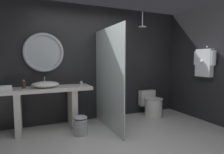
{
  "coord_description": "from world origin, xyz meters",
  "views": [
    {
      "loc": [
        -1.35,
        -2.36,
        1.4
      ],
      "look_at": [
        0.04,
        0.78,
        1.08
      ],
      "focal_mm": 30.67,
      "sensor_mm": 36.0,
      "label": 1
    }
  ],
  "objects_px": {
    "vessel_sink": "(45,84)",
    "folded_hand_towel": "(3,89)",
    "toilet": "(152,105)",
    "round_wall_mirror": "(44,52)",
    "hanging_bathrobe": "(204,62)",
    "waste_bin": "(81,125)",
    "rain_shower_head": "(142,25)",
    "tumbler_cup": "(81,83)",
    "soap_dispenser": "(24,85)"
  },
  "relations": [
    {
      "from": "vessel_sink",
      "to": "folded_hand_towel",
      "type": "height_order",
      "value": "vessel_sink"
    },
    {
      "from": "toilet",
      "to": "round_wall_mirror",
      "type": "bearing_deg",
      "value": 172.44
    },
    {
      "from": "hanging_bathrobe",
      "to": "waste_bin",
      "type": "height_order",
      "value": "hanging_bathrobe"
    },
    {
      "from": "vessel_sink",
      "to": "round_wall_mirror",
      "type": "height_order",
      "value": "round_wall_mirror"
    },
    {
      "from": "rain_shower_head",
      "to": "toilet",
      "type": "xyz_separation_m",
      "value": [
        0.29,
        -0.02,
        -1.91
      ]
    },
    {
      "from": "hanging_bathrobe",
      "to": "folded_hand_towel",
      "type": "distance_m",
      "value": 4.03
    },
    {
      "from": "hanging_bathrobe",
      "to": "folded_hand_towel",
      "type": "xyz_separation_m",
      "value": [
        -3.95,
        0.67,
        -0.44
      ]
    },
    {
      "from": "tumbler_cup",
      "to": "toilet",
      "type": "height_order",
      "value": "tumbler_cup"
    },
    {
      "from": "round_wall_mirror",
      "to": "waste_bin",
      "type": "bearing_deg",
      "value": -55.3
    },
    {
      "from": "tumbler_cup",
      "to": "hanging_bathrobe",
      "type": "distance_m",
      "value": 2.72
    },
    {
      "from": "rain_shower_head",
      "to": "waste_bin",
      "type": "xyz_separation_m",
      "value": [
        -1.62,
        -0.48,
        -2.0
      ]
    },
    {
      "from": "vessel_sink",
      "to": "toilet",
      "type": "height_order",
      "value": "vessel_sink"
    },
    {
      "from": "rain_shower_head",
      "to": "hanging_bathrobe",
      "type": "bearing_deg",
      "value": -37.7
    },
    {
      "from": "hanging_bathrobe",
      "to": "soap_dispenser",
      "type": "bearing_deg",
      "value": 166.52
    },
    {
      "from": "hanging_bathrobe",
      "to": "waste_bin",
      "type": "xyz_separation_m",
      "value": [
        -2.7,
        0.35,
        -1.16
      ]
    },
    {
      "from": "waste_bin",
      "to": "folded_hand_towel",
      "type": "height_order",
      "value": "folded_hand_towel"
    },
    {
      "from": "vessel_sink",
      "to": "tumbler_cup",
      "type": "bearing_deg",
      "value": 5.2
    },
    {
      "from": "round_wall_mirror",
      "to": "hanging_bathrobe",
      "type": "bearing_deg",
      "value": -19.32
    },
    {
      "from": "waste_bin",
      "to": "folded_hand_towel",
      "type": "bearing_deg",
      "value": 165.66
    },
    {
      "from": "soap_dispenser",
      "to": "toilet",
      "type": "xyz_separation_m",
      "value": [
        2.85,
        -0.06,
        -0.65
      ]
    },
    {
      "from": "folded_hand_towel",
      "to": "waste_bin",
      "type": "bearing_deg",
      "value": -14.34
    },
    {
      "from": "vessel_sink",
      "to": "tumbler_cup",
      "type": "distance_m",
      "value": 0.73
    },
    {
      "from": "rain_shower_head",
      "to": "waste_bin",
      "type": "distance_m",
      "value": 2.62
    },
    {
      "from": "tumbler_cup",
      "to": "round_wall_mirror",
      "type": "height_order",
      "value": "round_wall_mirror"
    },
    {
      "from": "toilet",
      "to": "folded_hand_towel",
      "type": "distance_m",
      "value": 3.23
    },
    {
      "from": "soap_dispenser",
      "to": "waste_bin",
      "type": "bearing_deg",
      "value": -29.01
    },
    {
      "from": "vessel_sink",
      "to": "hanging_bathrobe",
      "type": "distance_m",
      "value": 3.39
    },
    {
      "from": "toilet",
      "to": "waste_bin",
      "type": "bearing_deg",
      "value": -166.57
    },
    {
      "from": "soap_dispenser",
      "to": "folded_hand_towel",
      "type": "relative_size",
      "value": 0.65
    },
    {
      "from": "round_wall_mirror",
      "to": "hanging_bathrobe",
      "type": "relative_size",
      "value": 1.19
    },
    {
      "from": "vessel_sink",
      "to": "soap_dispenser",
      "type": "relative_size",
      "value": 3.13
    },
    {
      "from": "tumbler_cup",
      "to": "hanging_bathrobe",
      "type": "bearing_deg",
      "value": -19.68
    },
    {
      "from": "tumbler_cup",
      "to": "soap_dispenser",
      "type": "xyz_separation_m",
      "value": [
        -1.11,
        -0.03,
        0.03
      ]
    },
    {
      "from": "round_wall_mirror",
      "to": "rain_shower_head",
      "type": "distance_m",
      "value": 2.28
    },
    {
      "from": "rain_shower_head",
      "to": "toilet",
      "type": "relative_size",
      "value": 0.6
    },
    {
      "from": "tumbler_cup",
      "to": "hanging_bathrobe",
      "type": "relative_size",
      "value": 0.13
    },
    {
      "from": "tumbler_cup",
      "to": "toilet",
      "type": "xyz_separation_m",
      "value": [
        1.75,
        -0.09,
        -0.62
      ]
    },
    {
      "from": "tumbler_cup",
      "to": "folded_hand_towel",
      "type": "xyz_separation_m",
      "value": [
        -1.42,
        -0.23,
        0.0
      ]
    },
    {
      "from": "hanging_bathrobe",
      "to": "folded_hand_towel",
      "type": "height_order",
      "value": "hanging_bathrobe"
    },
    {
      "from": "hanging_bathrobe",
      "to": "tumbler_cup",
      "type": "bearing_deg",
      "value": 160.32
    },
    {
      "from": "round_wall_mirror",
      "to": "hanging_bathrobe",
      "type": "xyz_separation_m",
      "value": [
        3.24,
        -1.14,
        -0.2
      ]
    },
    {
      "from": "tumbler_cup",
      "to": "rain_shower_head",
      "type": "bearing_deg",
      "value": -2.87
    },
    {
      "from": "folded_hand_towel",
      "to": "hanging_bathrobe",
      "type": "bearing_deg",
      "value": -9.65
    },
    {
      "from": "soap_dispenser",
      "to": "round_wall_mirror",
      "type": "distance_m",
      "value": 0.77
    },
    {
      "from": "vessel_sink",
      "to": "rain_shower_head",
      "type": "relative_size",
      "value": 1.41
    },
    {
      "from": "vessel_sink",
      "to": "hanging_bathrobe",
      "type": "relative_size",
      "value": 0.76
    },
    {
      "from": "rain_shower_head",
      "to": "waste_bin",
      "type": "bearing_deg",
      "value": -163.54
    },
    {
      "from": "rain_shower_head",
      "to": "hanging_bathrobe",
      "type": "relative_size",
      "value": 0.54
    },
    {
      "from": "tumbler_cup",
      "to": "rain_shower_head",
      "type": "height_order",
      "value": "rain_shower_head"
    },
    {
      "from": "hanging_bathrobe",
      "to": "waste_bin",
      "type": "bearing_deg",
      "value": 172.57
    }
  ]
}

